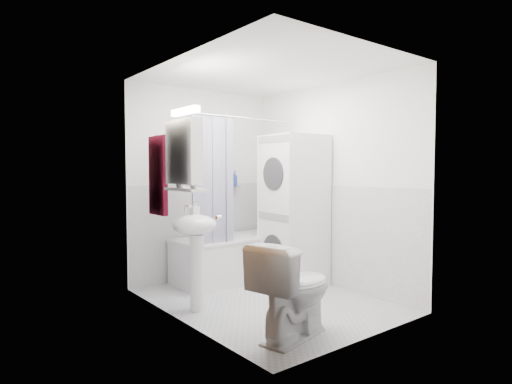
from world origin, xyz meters
TOP-DOWN VIEW (x-y plane):
  - floor at (0.00, 0.00)m, footprint 2.60×2.60m
  - room_walls at (0.00, 0.00)m, footprint 2.60×2.60m
  - wainscot at (0.00, 0.29)m, footprint 1.98×2.58m
  - door at (-0.95, -0.55)m, footprint 0.05×2.00m
  - bathtub at (0.18, 0.92)m, footprint 1.43×0.68m
  - tub_spout at (0.38, 1.25)m, footprint 0.04×0.12m
  - curtain_rod at (0.18, 0.64)m, footprint 1.61×0.02m
  - shower_curtain at (-0.25, 0.64)m, footprint 0.55×0.02m
  - sink at (-0.75, 0.16)m, footprint 0.44×0.37m
  - medicine_cabinet at (-0.90, 0.10)m, footprint 0.13×0.50m
  - shelf at (-0.89, 0.10)m, footprint 0.18×0.54m
  - shower_caddy at (0.43, 1.24)m, footprint 0.22×0.06m
  - towel at (-0.94, 0.59)m, footprint 0.07×0.34m
  - washer_dryer at (0.68, 0.30)m, footprint 0.69×0.68m
  - toilet at (-0.45, -0.91)m, footprint 0.89×0.63m
  - soap_pump at (-0.71, 0.25)m, footprint 0.08×0.17m
  - shelf_bottle at (-0.89, -0.05)m, footprint 0.07×0.18m
  - shelf_cup at (-0.89, 0.22)m, footprint 0.10×0.09m
  - shampoo_a at (0.35, 1.24)m, footprint 0.13×0.17m
  - shampoo_b at (0.47, 1.24)m, footprint 0.08×0.21m

SIDE VIEW (x-z plane):
  - floor at x=0.00m, z-range 0.00..0.00m
  - bathtub at x=0.18m, z-range 0.03..0.58m
  - toilet at x=-0.45m, z-range 0.00..0.79m
  - wainscot at x=0.00m, z-range -0.69..1.89m
  - sink at x=-0.75m, z-range 0.18..1.22m
  - tub_spout at x=0.38m, z-range 0.85..0.89m
  - washer_dryer at x=0.68m, z-range 0.00..1.80m
  - soap_pump at x=-0.71m, z-range 0.91..0.99m
  - door at x=-0.95m, z-range 0.00..2.00m
  - shower_caddy at x=0.43m, z-range 1.14..1.16m
  - shelf at x=-0.89m, z-range 1.19..1.21m
  - shampoo_b at x=0.47m, z-range 1.16..1.24m
  - shampoo_a at x=0.35m, z-range 1.16..1.29m
  - shelf_bottle at x=-0.89m, z-range 1.21..1.28m
  - shower_curtain at x=-0.25m, z-range 0.52..1.98m
  - shelf_cup at x=-0.89m, z-range 1.21..1.31m
  - towel at x=-0.94m, z-range 0.93..1.76m
  - room_walls at x=0.00m, z-range 0.19..2.79m
  - medicine_cabinet at x=-0.90m, z-range 1.21..1.92m
  - curtain_rod at x=0.18m, z-range 1.99..2.01m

